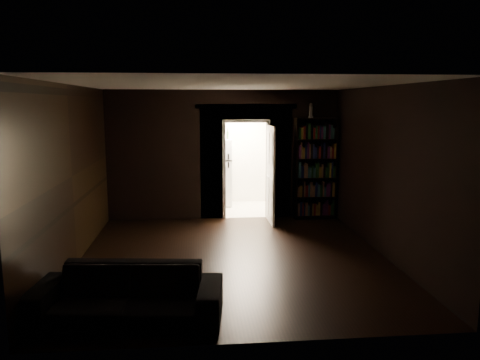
{
  "coord_description": "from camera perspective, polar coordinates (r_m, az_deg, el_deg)",
  "views": [
    {
      "loc": [
        -0.58,
        -7.33,
        2.52
      ],
      "look_at": [
        0.19,
        0.9,
        1.15
      ],
      "focal_mm": 35.0,
      "sensor_mm": 36.0,
      "label": 1
    }
  ],
  "objects": [
    {
      "name": "door",
      "position": [
        9.88,
        3.76,
        0.65
      ],
      "size": [
        0.06,
        0.85,
        2.05
      ],
      "primitive_type": "cube",
      "rotation": [
        0.0,
        0.0,
        1.58
      ],
      "color": "white",
      "rests_on": "ground"
    },
    {
      "name": "figurine",
      "position": [
        10.21,
        8.64,
        8.36
      ],
      "size": [
        0.13,
        0.13,
        0.32
      ],
      "primitive_type": "cube",
      "rotation": [
        0.0,
        0.0,
        -0.26
      ],
      "color": "silver",
      "rests_on": "bookshelf"
    },
    {
      "name": "ground",
      "position": [
        7.78,
        -0.8,
        -9.53
      ],
      "size": [
        5.5,
        5.5,
        0.0
      ],
      "primitive_type": "plane",
      "color": "black",
      "rests_on": "ground"
    },
    {
      "name": "room_walls",
      "position": [
        8.47,
        -1.47,
        3.7
      ],
      "size": [
        5.02,
        5.61,
        2.84
      ],
      "color": "black",
      "rests_on": "ground"
    },
    {
      "name": "kitchen_alcove",
      "position": [
        11.33,
        0.15,
        2.74
      ],
      "size": [
        2.2,
        1.8,
        2.6
      ],
      "color": "beige",
      "rests_on": "ground"
    },
    {
      "name": "refrigerator",
      "position": [
        11.58,
        -2.92,
        0.95
      ],
      "size": [
        0.9,
        0.86,
        1.65
      ],
      "primitive_type": "cube",
      "rotation": [
        0.0,
        0.0,
        -0.29
      ],
      "color": "silver",
      "rests_on": "ground"
    },
    {
      "name": "bottles",
      "position": [
        11.43,
        -2.66,
        5.65
      ],
      "size": [
        0.64,
        0.11,
        0.26
      ],
      "primitive_type": "cube",
      "rotation": [
        0.0,
        0.0,
        -0.04
      ],
      "color": "black",
      "rests_on": "refrigerator"
    },
    {
      "name": "sofa",
      "position": [
        5.7,
        -13.56,
        -12.55
      ],
      "size": [
        2.26,
        1.17,
        0.83
      ],
      "primitive_type": "imported",
      "rotation": [
        0.0,
        0.0,
        -0.11
      ],
      "color": "black",
      "rests_on": "ground"
    },
    {
      "name": "bookshelf",
      "position": [
        10.35,
        9.13,
        1.37
      ],
      "size": [
        0.95,
        0.54,
        2.2
      ],
      "primitive_type": "cube",
      "rotation": [
        0.0,
        0.0,
        -0.26
      ],
      "color": "black",
      "rests_on": "ground"
    }
  ]
}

